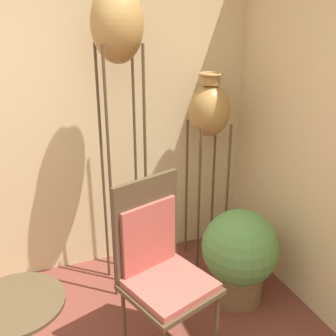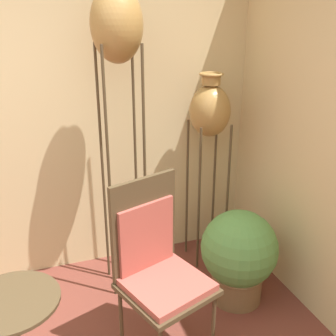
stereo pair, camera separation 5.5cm
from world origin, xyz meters
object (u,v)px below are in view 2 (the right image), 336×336
vase_stand_medium (210,114)px  side_table (16,336)px  potted_plant (239,254)px  vase_stand_tall (117,31)px  chair (157,262)px

vase_stand_medium → side_table: vase_stand_medium is taller
side_table → potted_plant: size_ratio=1.07×
side_table → potted_plant: (1.49, 0.49, -0.17)m
side_table → vase_stand_medium: bearing=35.5°
vase_stand_tall → potted_plant: bearing=-33.1°
chair → potted_plant: bearing=0.7°
vase_stand_tall → chair: size_ratio=1.98×
side_table → potted_plant: bearing=18.1°
vase_stand_medium → vase_stand_tall: bearing=-171.3°
vase_stand_tall → vase_stand_medium: 0.96m
chair → potted_plant: chair is taller
vase_stand_tall → vase_stand_medium: vase_stand_tall is taller
vase_stand_medium → chair: bearing=-130.1°
vase_stand_medium → potted_plant: 1.08m
vase_stand_tall → vase_stand_medium: size_ratio=1.41×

